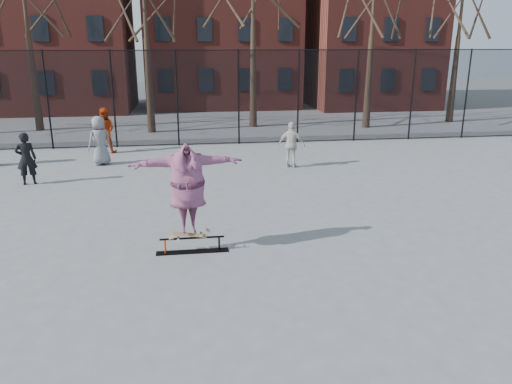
{
  "coord_description": "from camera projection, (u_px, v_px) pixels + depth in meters",
  "views": [
    {
      "loc": [
        -1.02,
        -8.4,
        4.29
      ],
      "look_at": [
        0.35,
        1.5,
        1.27
      ],
      "focal_mm": 35.0,
      "sensor_mm": 36.0,
      "label": 1
    }
  ],
  "objects": [
    {
      "name": "ground",
      "position": [
        248.0,
        281.0,
        9.34
      ],
      "size": [
        100.0,
        100.0,
        0.0
      ],
      "primitive_type": "plane",
      "color": "slate"
    },
    {
      "name": "skate_rail",
      "position": [
        192.0,
        246.0,
        10.58
      ],
      "size": [
        1.54,
        0.23,
        0.34
      ],
      "color": "black",
      "rests_on": "ground"
    },
    {
      "name": "skateboard",
      "position": [
        190.0,
        235.0,
        10.5
      ],
      "size": [
        0.75,
        0.18,
        0.09
      ],
      "primitive_type": null,
      "color": "#A27341",
      "rests_on": "skate_rail"
    },
    {
      "name": "skater",
      "position": [
        188.0,
        190.0,
        10.22
      ],
      "size": [
        2.38,
        0.89,
        1.89
      ],
      "primitive_type": "imported",
      "rotation": [
        0.0,
        0.0,
        0.11
      ],
      "color": "#5D327F",
      "rests_on": "skateboard"
    },
    {
      "name": "bystander_black",
      "position": [
        26.0,
        159.0,
        15.43
      ],
      "size": [
        0.67,
        0.52,
        1.64
      ],
      "primitive_type": "imported",
      "rotation": [
        0.0,
        0.0,
        3.37
      ],
      "color": "black",
      "rests_on": "ground"
    },
    {
      "name": "bystander_red",
      "position": [
        105.0,
        130.0,
        19.89
      ],
      "size": [
        0.95,
        0.79,
        1.8
      ],
      "primitive_type": "imported",
      "rotation": [
        0.0,
        0.0,
        3.02
      ],
      "color": "#AE310F",
      "rests_on": "ground"
    },
    {
      "name": "bystander_white",
      "position": [
        292.0,
        145.0,
        17.55
      ],
      "size": [
        1.03,
        0.74,
        1.62
      ],
      "primitive_type": "imported",
      "rotation": [
        0.0,
        0.0,
        2.74
      ],
      "color": "beige",
      "rests_on": "ground"
    },
    {
      "name": "bystander_extra",
      "position": [
        100.0,
        141.0,
        17.91
      ],
      "size": [
        1.03,
        0.95,
        1.77
      ],
      "primitive_type": "imported",
      "rotation": [
        0.0,
        0.0,
        3.75
      ],
      "color": "slate",
      "rests_on": "ground"
    },
    {
      "name": "fence",
      "position": [
        210.0,
        97.0,
        21.07
      ],
      "size": [
        34.03,
        0.07,
        4.0
      ],
      "color": "black",
      "rests_on": "ground"
    },
    {
      "name": "rowhouses",
      "position": [
        210.0,
        13.0,
        32.33
      ],
      "size": [
        29.0,
        7.0,
        13.0
      ],
      "color": "maroon",
      "rests_on": "ground"
    }
  ]
}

